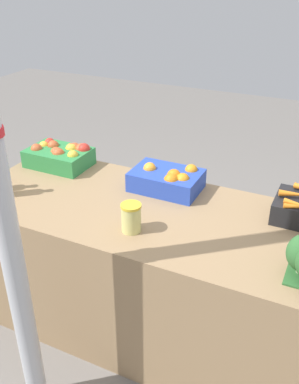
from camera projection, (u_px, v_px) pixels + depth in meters
name	position (u px, v px, depth m)	size (l,w,h in m)	color
ground_plane	(150.00, 322.00, 2.48)	(10.00, 10.00, 0.00)	slate
market_table	(150.00, 270.00, 2.30)	(1.92, 0.79, 0.76)	#937551
apple_crate	(61.00, 155.00, 2.56)	(0.37, 0.25, 0.14)	#2D8442
orange_crate	(168.00, 180.00, 2.28)	(0.37, 0.25, 0.14)	#2847B7
pickle_jar	(131.00, 218.00, 1.93)	(0.09, 0.09, 0.14)	#D1CC75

